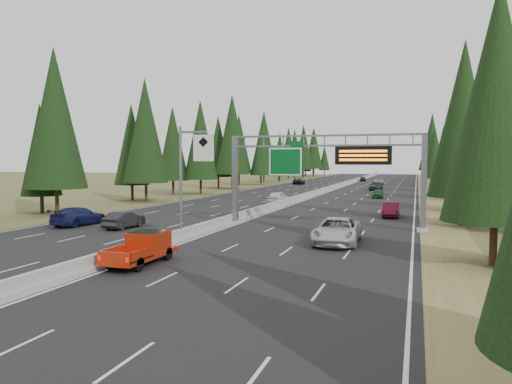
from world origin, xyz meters
TOP-DOWN VIEW (x-y plane):
  - road at (0.00, 80.00)m, footprint 32.00×260.00m
  - shoulder_right at (17.80, 80.00)m, footprint 3.60×260.00m
  - shoulder_left at (-17.80, 80.00)m, footprint 3.60×260.00m
  - median_barrier at (0.00, 80.00)m, footprint 0.70×260.00m
  - sign_gantry at (8.92, 34.88)m, footprint 16.75×0.98m
  - hov_sign_pole at (0.58, 24.97)m, footprint 2.80×0.50m
  - tree_row_right at (21.85, 68.60)m, footprint 11.57×239.70m
  - tree_row_left at (-21.60, 69.56)m, footprint 11.89×241.68m
  - silver_minivan at (10.59, 27.21)m, footprint 3.09×6.37m
  - red_pickup at (1.50, 17.55)m, footprint 1.87×5.23m
  - car_ahead_green at (10.10, 70.76)m, footprint 1.72×4.01m
  - car_ahead_dkred at (13.29, 45.00)m, footprint 1.57×4.47m
  - car_ahead_dkgrey at (8.35, 89.88)m, footprint 2.35×5.72m
  - car_ahead_white at (7.12, 115.23)m, footprint 2.67×5.05m
  - car_ahead_far at (1.50, 132.80)m, footprint 1.88×4.02m
  - car_onc_near at (-7.52, 29.57)m, footprint 1.64×4.32m
  - car_onc_blue at (-12.38, 30.00)m, footprint 2.55×5.61m
  - car_onc_white at (-1.50, 56.23)m, footprint 2.23×4.91m
  - car_onc_far at (-11.17, 110.00)m, footprint 2.77×5.34m

SIDE VIEW (x-z plane):
  - shoulder_right at x=17.80m, z-range 0.00..0.06m
  - shoulder_left at x=-17.80m, z-range 0.00..0.06m
  - road at x=0.00m, z-range 0.00..0.08m
  - median_barrier at x=0.00m, z-range -0.01..0.84m
  - car_ahead_far at x=1.50m, z-range 0.08..1.41m
  - car_ahead_green at x=10.10m, z-range 0.08..1.43m
  - car_ahead_white at x=7.12m, z-range 0.08..1.43m
  - car_onc_near at x=-7.52m, z-range 0.08..1.49m
  - car_onc_far at x=-11.17m, z-range 0.08..1.52m
  - car_ahead_dkred at x=13.29m, z-range 0.08..1.55m
  - car_onc_blue at x=-12.38m, z-range 0.08..1.67m
  - car_onc_white at x=-1.50m, z-range 0.08..1.72m
  - car_ahead_dkgrey at x=8.35m, z-range 0.08..1.74m
  - silver_minivan at x=10.59m, z-range 0.08..1.83m
  - red_pickup at x=1.50m, z-range 0.17..1.88m
  - hov_sign_pole at x=0.58m, z-range 0.72..8.72m
  - sign_gantry at x=8.92m, z-range 1.37..9.17m
  - tree_row_right at x=21.85m, z-range -0.44..18.46m
  - tree_row_left at x=-21.60m, z-range 0.15..19.12m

